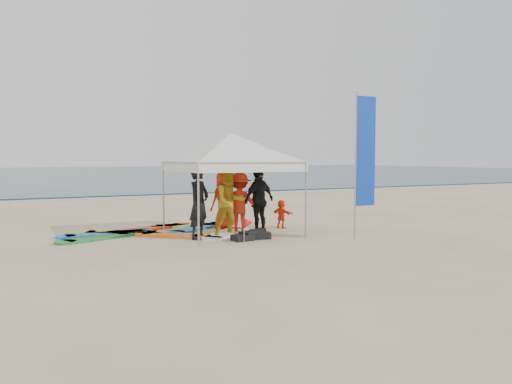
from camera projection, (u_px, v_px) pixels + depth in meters
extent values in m
plane|color=beige|center=(265.00, 254.00, 11.14)|extent=(120.00, 120.00, 0.00)
cube|color=#0C2633|center=(53.00, 174.00, 64.79)|extent=(160.00, 84.00, 0.08)
cube|color=silver|center=(113.00, 197.00, 27.42)|extent=(160.00, 1.20, 0.01)
imported|color=black|center=(199.00, 203.00, 13.16)|extent=(0.83, 0.78, 1.92)
imported|color=gold|center=(230.00, 202.00, 13.65)|extent=(0.96, 0.77, 1.90)
imported|color=red|center=(240.00, 203.00, 14.11)|extent=(1.29, 1.12, 1.73)
imported|color=black|center=(259.00, 200.00, 14.16)|extent=(1.20, 0.81, 1.89)
imported|color=red|center=(224.00, 200.00, 15.07)|extent=(0.96, 0.73, 1.75)
imported|color=#FA3D16|center=(281.00, 214.00, 15.22)|extent=(0.48, 0.85, 0.87)
cylinder|color=#A5A5A8|center=(163.00, 196.00, 14.70)|extent=(0.05, 0.05, 2.02)
cylinder|color=#A5A5A8|center=(256.00, 193.00, 16.05)|extent=(0.05, 0.05, 2.02)
cylinder|color=#A5A5A8|center=(198.00, 205.00, 11.99)|extent=(0.05, 0.05, 2.02)
cylinder|color=#A5A5A8|center=(306.00, 200.00, 13.33)|extent=(0.05, 0.05, 2.02)
cube|color=white|center=(255.00, 168.00, 12.60)|extent=(3.14, 0.02, 0.24)
cube|color=white|center=(211.00, 166.00, 15.31)|extent=(3.14, 0.02, 0.24)
cube|color=white|center=(179.00, 167.00, 13.28)|extent=(0.02, 3.14, 0.24)
cube|color=white|center=(279.00, 166.00, 14.63)|extent=(0.02, 3.14, 0.24)
pyramid|color=white|center=(231.00, 133.00, 13.89)|extent=(4.29, 4.29, 0.81)
cylinder|color=#A5A5A8|center=(356.00, 166.00, 13.01)|extent=(0.04, 0.04, 3.87)
cube|color=#0B38B3|center=(366.00, 151.00, 13.13)|extent=(0.61, 0.03, 2.87)
cylinder|color=#A5A5A8|center=(244.00, 231.00, 12.68)|extent=(0.02, 0.02, 0.60)
cone|color=red|center=(248.00, 223.00, 12.72)|extent=(0.28, 0.28, 0.28)
cube|color=black|center=(251.00, 235.00, 13.16)|extent=(0.65, 0.54, 0.22)
cube|color=black|center=(261.00, 236.00, 13.22)|extent=(0.51, 0.38, 0.18)
cube|color=black|center=(242.00, 238.00, 12.94)|extent=(0.54, 0.46, 0.16)
cube|color=black|center=(260.00, 232.00, 13.71)|extent=(0.44, 0.43, 0.20)
cube|color=yellow|center=(121.00, 233.00, 14.09)|extent=(1.99, 1.38, 0.07)
cube|color=orange|center=(172.00, 235.00, 13.61)|extent=(1.63, 1.51, 0.07)
cube|color=white|center=(226.00, 233.00, 14.00)|extent=(1.78, 1.77, 0.07)
cube|color=yellow|center=(188.00, 226.00, 15.53)|extent=(1.98, 0.99, 0.07)
cube|color=#1B80ED|center=(106.00, 234.00, 13.85)|extent=(2.12, 0.64, 0.07)
cube|color=#2680CB|center=(199.00, 228.00, 15.10)|extent=(2.19, 1.78, 0.07)
cube|color=red|center=(150.00, 229.00, 14.91)|extent=(2.35, 1.30, 0.07)
cube|color=#217B34|center=(97.00, 238.00, 13.16)|extent=(1.85, 1.18, 0.07)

